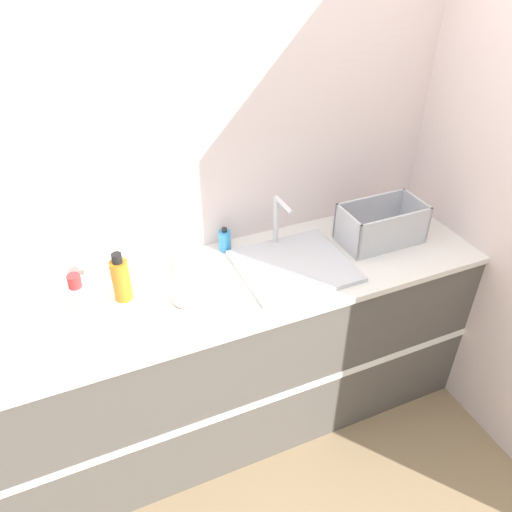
{
  "coord_description": "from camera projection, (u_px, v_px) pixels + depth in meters",
  "views": [
    {
      "loc": [
        -0.55,
        -1.3,
        2.24
      ],
      "look_at": [
        0.13,
        0.27,
        1.03
      ],
      "focal_mm": 35.0,
      "sensor_mm": 36.0,
      "label": 1
    }
  ],
  "objects": [
    {
      "name": "counter_cabinet",
      "position": [
        230.0,
        356.0,
        2.41
      ],
      "size": [
        2.38,
        0.63,
        0.91
      ],
      "color": "#514C47",
      "rests_on": "ground_plane"
    },
    {
      "name": "bottle_white_spray",
      "position": [
        82.0,
        309.0,
        1.82
      ],
      "size": [
        0.08,
        0.08,
        0.28
      ],
      "color": "white",
      "rests_on": "counter_cabinet"
    },
    {
      "name": "paper_towel_roll",
      "position": [
        187.0,
        278.0,
        1.98
      ],
      "size": [
        0.13,
        0.13,
        0.23
      ],
      "color": "#4C4C51",
      "rests_on": "counter_cabinet"
    },
    {
      "name": "soap_dispenser",
      "position": [
        225.0,
        240.0,
        2.32
      ],
      "size": [
        0.06,
        0.06,
        0.12
      ],
      "color": "#338CCC",
      "rests_on": "counter_cabinet"
    },
    {
      "name": "sink",
      "position": [
        293.0,
        263.0,
        2.23
      ],
      "size": [
        0.49,
        0.44,
        0.27
      ],
      "color": "silver",
      "rests_on": "counter_cabinet"
    },
    {
      "name": "ground_plane",
      "position": [
        255.0,
        463.0,
        2.45
      ],
      "size": [
        12.0,
        12.0,
        0.0
      ],
      "primitive_type": "plane",
      "color": "#937A56"
    },
    {
      "name": "dish_rack",
      "position": [
        381.0,
        227.0,
        2.37
      ],
      "size": [
        0.39,
        0.22,
        0.19
      ],
      "color": "#B7BABF",
      "rests_on": "counter_cabinet"
    },
    {
      "name": "wall_back",
      "position": [
        197.0,
        169.0,
        2.18
      ],
      "size": [
        4.76,
        0.06,
        2.6
      ],
      "color": "silver",
      "rests_on": "ground_plane"
    },
    {
      "name": "wall_right",
      "position": [
        467.0,
        153.0,
        2.32
      ],
      "size": [
        0.06,
        2.61,
        2.6
      ],
      "color": "silver",
      "rests_on": "ground_plane"
    },
    {
      "name": "bottle_amber",
      "position": [
        121.0,
        279.0,
        2.01
      ],
      "size": [
        0.07,
        0.07,
        0.22
      ],
      "color": "#B26B19",
      "rests_on": "counter_cabinet"
    }
  ]
}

